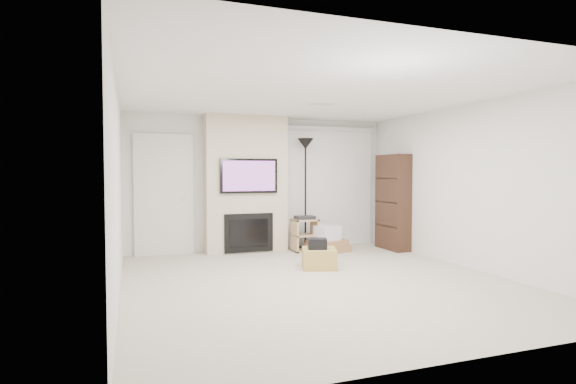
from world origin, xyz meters
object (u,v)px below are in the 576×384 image
object	(u,v)px
av_stand	(305,233)
box_stack	(327,242)
bookshelf	(393,202)
floor_lamp	(305,162)
ottoman	(319,258)

from	to	relation	value
av_stand	box_stack	distance (m)	0.45
box_stack	bookshelf	world-z (taller)	bookshelf
floor_lamp	bookshelf	distance (m)	1.83
floor_lamp	bookshelf	world-z (taller)	floor_lamp
box_stack	ottoman	bearing A→B (deg)	-119.27
av_stand	bookshelf	bearing A→B (deg)	-11.78
bookshelf	floor_lamp	bearing A→B (deg)	159.01
floor_lamp	bookshelf	xyz separation A→B (m)	(1.55, -0.59, -0.76)
ottoman	floor_lamp	xyz separation A→B (m)	(0.45, 1.70, 1.51)
ottoman	av_stand	distance (m)	1.50
floor_lamp	av_stand	bearing A→B (deg)	-114.24
ottoman	floor_lamp	world-z (taller)	floor_lamp
box_stack	bookshelf	distance (m)	1.48
floor_lamp	av_stand	distance (m)	1.34
av_stand	box_stack	xyz separation A→B (m)	(0.37, -0.18, -0.16)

